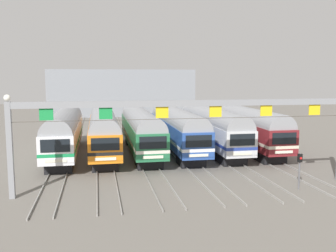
{
  "coord_description": "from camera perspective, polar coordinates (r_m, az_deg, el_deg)",
  "views": [
    {
      "loc": [
        -6.4,
        -39.67,
        8.13
      ],
      "look_at": [
        1.07,
        0.47,
        2.8
      ],
      "focal_mm": 40.61,
      "sensor_mm": 36.0,
      "label": 1
    }
  ],
  "objects": [
    {
      "name": "ground_plane",
      "position": [
        41.0,
        -1.35,
        -4.0
      ],
      "size": [
        160.0,
        160.0,
        0.0
      ],
      "primitive_type": "plane",
      "color": "slate"
    },
    {
      "name": "track_bed",
      "position": [
        57.6,
        -4.06,
        -0.62
      ],
      "size": [
        21.05,
        70.0,
        0.15
      ],
      "color": "gray",
      "rests_on": "ground"
    },
    {
      "name": "commuter_train_white",
      "position": [
        40.19,
        -15.25,
        -0.61
      ],
      "size": [
        2.88,
        18.06,
        5.05
      ],
      "color": "white",
      "rests_on": "ground"
    },
    {
      "name": "commuter_train_orange",
      "position": [
        40.05,
        -9.67,
        -0.48
      ],
      "size": [
        2.88,
        18.06,
        5.05
      ],
      "color": "orange",
      "rests_on": "ground"
    },
    {
      "name": "commuter_train_green",
      "position": [
        40.29,
        -4.11,
        -0.34
      ],
      "size": [
        2.88,
        18.06,
        5.05
      ],
      "color": "#236B42",
      "rests_on": "ground"
    },
    {
      "name": "commuter_train_blue",
      "position": [
        40.9,
        1.34,
        -0.21
      ],
      "size": [
        2.88,
        18.06,
        4.77
      ],
      "color": "#284C9E",
      "rests_on": "ground"
    },
    {
      "name": "commuter_train_silver",
      "position": [
        41.88,
        6.58,
        -0.07
      ],
      "size": [
        2.88,
        18.06,
        5.05
      ],
      "color": "silver",
      "rests_on": "ground"
    },
    {
      "name": "commuter_train_maroon",
      "position": [
        43.19,
        11.55,
        0.05
      ],
      "size": [
        2.88,
        18.06,
        5.05
      ],
      "color": "maroon",
      "rests_on": "ground"
    },
    {
      "name": "catenary_gantry",
      "position": [
        27.09,
        3.19,
        1.5
      ],
      "size": [
        24.79,
        0.44,
        6.97
      ],
      "color": "gray",
      "rests_on": "ground"
    },
    {
      "name": "yard_signal_mast",
      "position": [
        29.04,
        19.16,
        -5.42
      ],
      "size": [
        0.28,
        0.35,
        2.67
      ],
      "color": "#59595E",
      "rests_on": "ground"
    },
    {
      "name": "maintenance_building",
      "position": [
        81.87,
        -6.98,
        5.04
      ],
      "size": [
        29.85,
        10.0,
        9.55
      ],
      "primitive_type": "cube",
      "color": "gray",
      "rests_on": "ground"
    }
  ]
}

